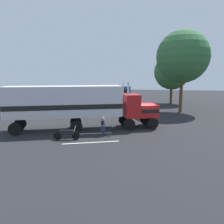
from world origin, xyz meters
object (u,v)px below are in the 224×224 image
object	(u,v)px
parked_bus	(95,95)
tree_left	(183,57)
semi_truck	(77,103)
person_bystander	(103,125)
motorcycle	(67,134)
tree_center	(172,72)

from	to	relation	value
parked_bus	tree_left	xyz separation A→B (m)	(12.97, -2.12, 5.57)
semi_truck	parked_bus	world-z (taller)	semi_truck
person_bystander	parked_bus	distance (m)	17.20
parked_bus	tree_left	world-z (taller)	tree_left
person_bystander	motorcycle	world-z (taller)	person_bystander
tree_center	motorcycle	bearing A→B (deg)	-110.44
tree_left	parked_bus	bearing A→B (deg)	170.73
tree_left	tree_center	size ratio (longest dim) A/B	1.26
parked_bus	tree_center	world-z (taller)	tree_center
semi_truck	tree_left	world-z (taller)	tree_left
semi_truck	tree_left	size ratio (longest dim) A/B	1.25
tree_center	person_bystander	bearing A→B (deg)	-106.39
person_bystander	parked_bus	bearing A→B (deg)	107.77
person_bystander	motorcycle	size ratio (longest dim) A/B	0.79
tree_left	tree_center	xyz separation A→B (m)	(-0.76, 9.50, -1.90)
semi_truck	person_bystander	bearing A→B (deg)	-28.10
person_bystander	semi_truck	bearing A→B (deg)	151.90
parked_bus	motorcycle	size ratio (longest dim) A/B	5.37
person_bystander	tree_left	world-z (taller)	tree_left
motorcycle	tree_center	xyz separation A→B (m)	(9.54, 25.59, 5.25)
person_bystander	tree_left	xyz separation A→B (m)	(7.74, 14.22, 6.74)
motorcycle	tree_left	world-z (taller)	tree_left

